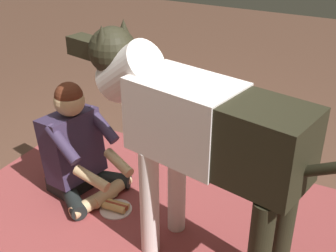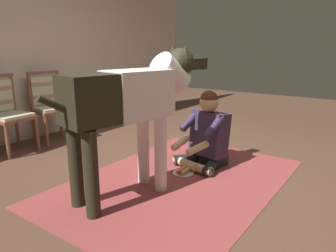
{
  "view_description": "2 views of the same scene",
  "coord_description": "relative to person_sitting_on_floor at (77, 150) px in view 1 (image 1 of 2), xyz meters",
  "views": [
    {
      "loc": [
        -1.44,
        1.9,
        1.95
      ],
      "look_at": [
        -0.32,
        -0.25,
        0.66
      ],
      "focal_mm": 46.64,
      "sensor_mm": 36.0,
      "label": 1
    },
    {
      "loc": [
        -2.68,
        -1.76,
        1.32
      ],
      "look_at": [
        0.04,
        0.16,
        0.48
      ],
      "focal_mm": 33.91,
      "sensor_mm": 36.0,
      "label": 2
    }
  ],
  "objects": [
    {
      "name": "area_rug",
      "position": [
        -0.55,
        0.01,
        -0.35
      ],
      "size": [
        2.6,
        1.79,
        0.01
      ],
      "primitive_type": "cube",
      "color": "brown",
      "rests_on": "ground"
    },
    {
      "name": "hot_dog_on_plate",
      "position": [
        -0.36,
        0.08,
        -0.33
      ],
      "size": [
        0.23,
        0.23,
        0.06
      ],
      "color": "silver",
      "rests_on": "ground"
    },
    {
      "name": "large_dog",
      "position": [
        -0.99,
        0.21,
        0.52
      ],
      "size": [
        1.72,
        0.56,
        1.34
      ],
      "color": "silver",
      "rests_on": "ground"
    },
    {
      "name": "ground_plane",
      "position": [
        -0.35,
        0.15,
        -0.35
      ],
      "size": [
        12.61,
        12.61,
        0.0
      ],
      "primitive_type": "plane",
      "color": "brown"
    },
    {
      "name": "person_sitting_on_floor",
      "position": [
        0.0,
        0.0,
        0.0
      ],
      "size": [
        0.67,
        0.57,
        0.86
      ],
      "color": "black",
      "rests_on": "ground"
    }
  ]
}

